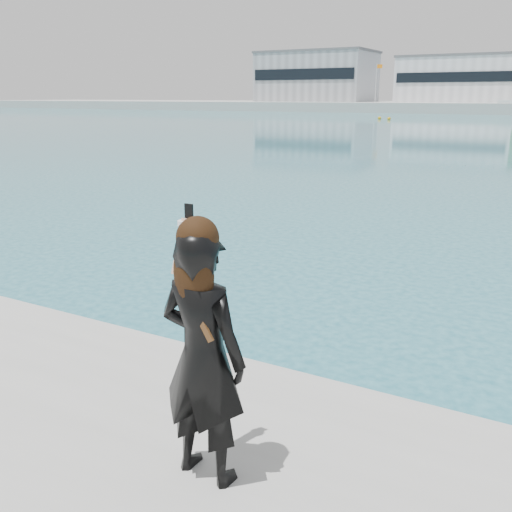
# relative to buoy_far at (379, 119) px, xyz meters

# --- Properties ---
(ground) EXTENTS (500.00, 500.00, 0.00)m
(ground) POSITION_rel_buoy_far_xyz_m (24.05, -80.80, 0.00)
(ground) COLOR #175A6E
(ground) RESTS_ON ground
(warehouse_grey_left) EXTENTS (26.52, 16.36, 11.50)m
(warehouse_grey_left) POSITION_rel_buoy_far_xyz_m (-30.95, 47.18, 7.76)
(warehouse_grey_left) COLOR gray
(warehouse_grey_left) RESTS_ON far_quay
(warehouse_white) EXTENTS (24.48, 15.35, 9.50)m
(warehouse_white) POSITION_rel_buoy_far_xyz_m (2.05, 47.18, 6.76)
(warehouse_white) COLOR silver
(warehouse_white) RESTS_ON far_quay
(flagpole_left) EXTENTS (1.28, 0.16, 8.00)m
(flagpole_left) POSITION_rel_buoy_far_xyz_m (-13.85, 40.20, 6.54)
(flagpole_left) COLOR silver
(flagpole_left) RESTS_ON far_quay
(buoy_far) EXTENTS (0.50, 0.50, 0.50)m
(buoy_far) POSITION_rel_buoy_far_xyz_m (0.00, 0.00, 0.00)
(buoy_far) COLOR orange
(buoy_far) RESTS_ON ground
(buoy_extra) EXTENTS (0.50, 0.50, 0.50)m
(buoy_extra) POSITION_rel_buoy_far_xyz_m (1.94, -1.66, 0.00)
(buoy_extra) COLOR orange
(buoy_extra) RESTS_ON ground
(woman) EXTENTS (0.65, 0.44, 1.83)m
(woman) POSITION_rel_buoy_far_xyz_m (24.69, -81.48, 1.72)
(woman) COLOR black
(woman) RESTS_ON near_quay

